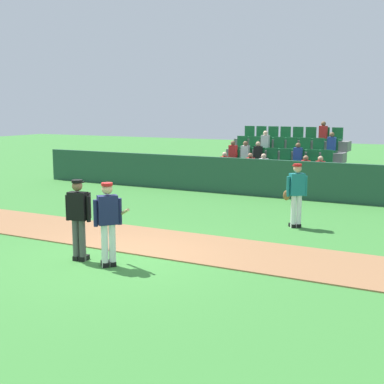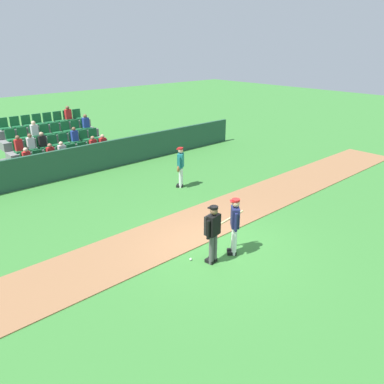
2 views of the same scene
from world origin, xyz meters
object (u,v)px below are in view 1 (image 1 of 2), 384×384
umpire_home_plate (79,215)px  runner_teal_jersey (296,193)px  batter_navy_jersey (108,221)px  baseball (80,251)px

umpire_home_plate → runner_teal_jersey: same height
batter_navy_jersey → baseball: batter_navy_jersey is taller
umpire_home_plate → batter_navy_jersey: bearing=-4.9°
batter_navy_jersey → umpire_home_plate: size_ratio=1.00×
umpire_home_plate → runner_teal_jersey: 6.11m
batter_navy_jersey → baseball: bearing=155.6°
runner_teal_jersey → batter_navy_jersey: bearing=-114.5°
runner_teal_jersey → umpire_home_plate: bearing=-121.8°
batter_navy_jersey → umpire_home_plate: bearing=175.1°
batter_navy_jersey → runner_teal_jersey: (2.40, 5.26, -0.01)m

